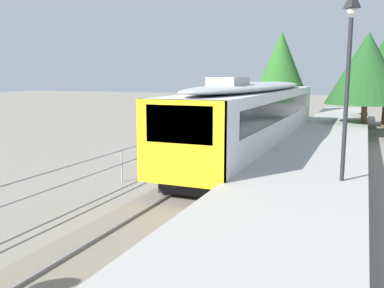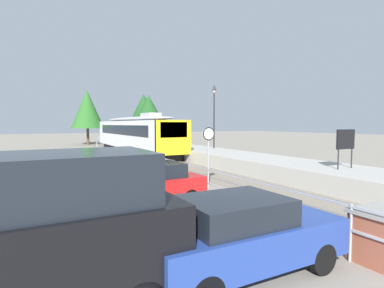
# 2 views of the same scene
# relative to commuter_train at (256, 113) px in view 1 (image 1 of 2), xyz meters

# --- Properties ---
(ground_plane) EXTENTS (160.00, 160.00, 0.00)m
(ground_plane) POSITION_rel_commuter_train_xyz_m (-3.00, -6.23, -2.14)
(ground_plane) COLOR gray
(track_rails) EXTENTS (3.20, 60.00, 0.14)m
(track_rails) POSITION_rel_commuter_train_xyz_m (0.00, -6.23, -2.11)
(track_rails) COLOR slate
(track_rails) RESTS_ON ground
(commuter_train) EXTENTS (2.82, 18.82, 3.74)m
(commuter_train) POSITION_rel_commuter_train_xyz_m (0.00, 0.00, 0.00)
(commuter_train) COLOR silver
(commuter_train) RESTS_ON track_rails
(station_platform) EXTENTS (3.90, 60.00, 0.90)m
(station_platform) POSITION_rel_commuter_train_xyz_m (3.25, -6.23, -1.69)
(station_platform) COLOR #A8A59E
(station_platform) RESTS_ON ground
(platform_lamp_mid_platform) EXTENTS (0.34, 0.34, 5.35)m
(platform_lamp_mid_platform) POSITION_rel_commuter_train_xyz_m (4.48, -7.65, 2.48)
(platform_lamp_mid_platform) COLOR #232328
(platform_lamp_mid_platform) RESTS_ON station_platform
(tree_behind_station_far) EXTENTS (5.12, 5.12, 6.76)m
(tree_behind_station_far) POSITION_rel_commuter_train_xyz_m (4.93, 9.15, 2.30)
(tree_behind_station_far) COLOR brown
(tree_behind_station_far) RESTS_ON ground
(tree_distant_left) EXTENTS (4.52, 4.52, 7.70)m
(tree_distant_left) POSITION_rel_commuter_train_xyz_m (-1.83, 15.56, 2.87)
(tree_distant_left) COLOR brown
(tree_distant_left) RESTS_ON ground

